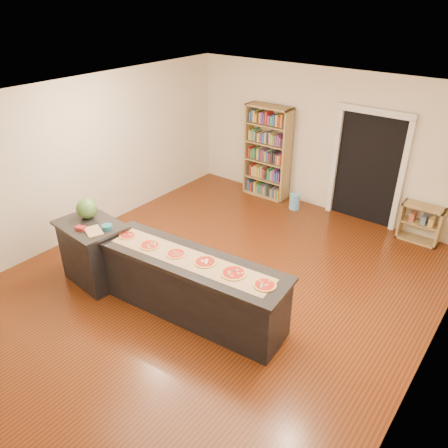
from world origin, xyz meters
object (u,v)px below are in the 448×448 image
Objects in this scene: waste_bin at (295,201)px; kitchen_island at (191,286)px; side_counter at (94,252)px; watermelon at (87,209)px; low_shelf at (420,223)px; bookshelf at (267,153)px.

kitchen_island is at bearing -82.60° from waste_bin.
watermelon reaches higher than side_counter.
low_shelf is (1.93, 4.01, -0.11)m from kitchen_island.
bookshelf reaches higher than waste_bin.
waste_bin is 1.04× the size of watermelon.
kitchen_island is 3.83m from waste_bin.
waste_bin is (-0.49, 3.79, -0.30)m from kitchen_island.
low_shelf is at bearing 47.67° from watermelon.
low_shelf is 5.74m from watermelon.
side_counter is 0.51× the size of bookshelf.
watermelon is (-1.40, -3.98, 1.00)m from waste_bin.
bookshelf is 6.16× the size of waste_bin.
watermelon is at bearing -97.64° from bookshelf.
side_counter is at bearing -106.69° from waste_bin.
side_counter is at bearing -95.09° from bookshelf.
waste_bin is at bearing -13.24° from bookshelf.
bookshelf is 2.81× the size of low_shelf.
low_shelf is at bearing 59.01° from kitchen_island.
watermelon is (-0.56, -4.18, 0.17)m from bookshelf.
bookshelf is (-1.34, 3.99, 0.53)m from kitchen_island.
kitchen_island is 1.41× the size of bookshelf.
side_counter is 4.28m from waste_bin.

